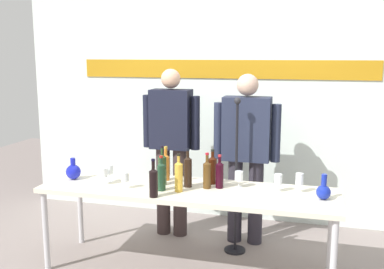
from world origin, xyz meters
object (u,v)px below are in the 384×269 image
(decanter_blue_left, at_px, (73,171))
(wine_bottle_3, at_px, (188,171))
(presenter_left, at_px, (171,142))
(wine_glass_left_0, at_px, (125,177))
(wine_bottle_4, at_px, (213,169))
(wine_bottle_1, at_px, (161,175))
(wine_glass_right_0, at_px, (239,176))
(wine_bottle_6, at_px, (166,166))
(microphone_stand, at_px, (236,202))
(wine_bottle_0, at_px, (153,181))
(wine_bottle_8, at_px, (220,174))
(wine_bottle_7, at_px, (179,175))
(wine_glass_left_2, at_px, (110,170))
(display_table, at_px, (187,195))
(wine_glass_right_2, at_px, (299,179))
(wine_bottle_2, at_px, (207,173))
(presenter_right, at_px, (246,148))
(wine_glass_left_1, at_px, (104,173))
(decanter_blue_right, at_px, (324,191))
(wine_glass_right_1, at_px, (278,180))
(wine_bottle_5, at_px, (162,169))

(decanter_blue_left, bearing_deg, wine_bottle_3, 2.62)
(presenter_left, relative_size, wine_glass_left_0, 12.48)
(wine_bottle_4, bearing_deg, wine_glass_left_0, -154.07)
(decanter_blue_left, distance_m, wine_bottle_1, 0.87)
(wine_glass_right_0, bearing_deg, wine_bottle_6, 175.98)
(wine_bottle_4, xyz_separation_m, microphone_stand, (0.15, 0.31, -0.39))
(wine_bottle_1, xyz_separation_m, wine_glass_left_0, (-0.31, -0.03, -0.03))
(wine_bottle_0, bearing_deg, wine_bottle_8, 39.85)
(microphone_stand, bearing_deg, wine_glass_left_0, -142.07)
(wine_bottle_7, bearing_deg, wine_glass_right_0, 28.25)
(wine_bottle_1, bearing_deg, presenter_left, 102.59)
(wine_glass_left_2, bearing_deg, wine_bottle_6, 21.57)
(display_table, bearing_deg, wine_bottle_1, -149.64)
(wine_bottle_6, xyz_separation_m, wine_glass_left_0, (-0.24, -0.33, -0.03))
(display_table, height_order, wine_glass_right_2, wine_glass_right_2)
(wine_bottle_0, relative_size, wine_bottle_3, 0.94)
(wine_bottle_2, height_order, wine_glass_left_2, wine_bottle_2)
(presenter_right, distance_m, wine_bottle_8, 0.68)
(wine_bottle_1, height_order, wine_glass_left_1, wine_bottle_1)
(decanter_blue_right, distance_m, wine_glass_left_2, 1.79)
(display_table, relative_size, wine_bottle_3, 7.58)
(presenter_right, bearing_deg, wine_bottle_2, -107.59)
(presenter_left, height_order, wine_bottle_6, presenter_left)
(wine_bottle_0, xyz_separation_m, wine_bottle_1, (0.00, 0.18, -0.00))
(display_table, distance_m, wine_bottle_6, 0.36)
(display_table, height_order, wine_glass_left_1, wine_glass_left_1)
(wine_bottle_1, xyz_separation_m, wine_glass_left_2, (-0.52, 0.12, -0.02))
(decanter_blue_right, height_order, wine_bottle_8, wine_bottle_8)
(wine_glass_right_1, height_order, wine_glass_right_2, wine_glass_right_2)
(decanter_blue_right, relative_size, wine_glass_left_0, 1.47)
(wine_bottle_2, distance_m, wine_glass_right_1, 0.58)
(presenter_left, bearing_deg, wine_bottle_4, -45.38)
(decanter_blue_left, distance_m, wine_bottle_2, 1.21)
(presenter_left, xyz_separation_m, wine_glass_left_2, (-0.33, -0.73, -0.12))
(presenter_right, xyz_separation_m, wine_bottle_6, (-0.62, -0.55, -0.09))
(wine_bottle_6, distance_m, wine_glass_left_1, 0.54)
(wine_bottle_7, height_order, wine_glass_left_0, wine_bottle_7)
(presenter_left, distance_m, wine_bottle_2, 0.88)
(decanter_blue_right, height_order, wine_glass_left_1, decanter_blue_right)
(wine_glass_right_2, bearing_deg, wine_glass_left_2, -175.80)
(wine_bottle_2, bearing_deg, decanter_blue_right, -3.05)
(wine_bottle_5, height_order, wine_glass_right_0, wine_bottle_5)
(wine_bottle_1, bearing_deg, wine_glass_left_1, 176.74)
(wine_bottle_3, distance_m, wine_bottle_4, 0.23)
(display_table, xyz_separation_m, wine_bottle_1, (-0.19, -0.11, 0.18))
(wine_glass_right_0, relative_size, wine_glass_right_2, 0.87)
(decanter_blue_right, height_order, wine_bottle_5, wine_bottle_5)
(presenter_right, relative_size, wine_bottle_4, 5.49)
(presenter_left, bearing_deg, microphone_stand, -19.13)
(wine_bottle_1, xyz_separation_m, wine_glass_left_1, (-0.53, 0.03, -0.02))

